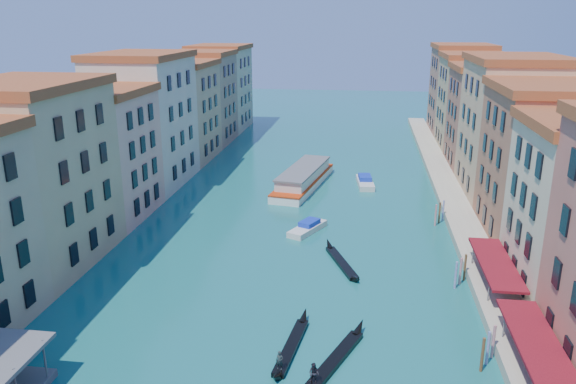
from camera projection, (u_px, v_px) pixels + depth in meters
The scene contains 11 objects.
left_bank_palazzos at pixel (129, 132), 83.70m from camera, with size 12.80×128.40×21.00m.
right_bank_palazzos at pixel (520, 142), 76.63m from camera, with size 12.80×128.40×21.00m.
quay at pixel (454, 204), 80.43m from camera, with size 4.00×140.00×1.00m, color #ABA38A.
restaurant_awnings at pixel (544, 356), 39.94m from camera, with size 3.20×44.55×3.12m.
mooring_poles_right at pixel (481, 331), 46.33m from camera, with size 1.44×54.24×3.20m.
vaporetto_far at pixel (304, 178), 90.31m from camera, with size 8.29×21.49×3.12m.
gondola_fore at pixel (291, 345), 45.98m from camera, with size 2.15×10.86×2.17m.
gondola_right at pixel (334, 359), 43.98m from camera, with size 5.12×11.06×2.31m.
gondola_far at pixel (341, 261), 61.98m from camera, with size 4.83×10.59×1.57m.
motorboat_mid at pixel (308, 227), 71.37m from camera, with size 4.71×6.84×1.37m.
motorboat_far at pixel (365, 182), 91.09m from camera, with size 3.16×7.69×1.55m.
Camera 1 is at (8.90, -13.85, 26.02)m, focal length 35.00 mm.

